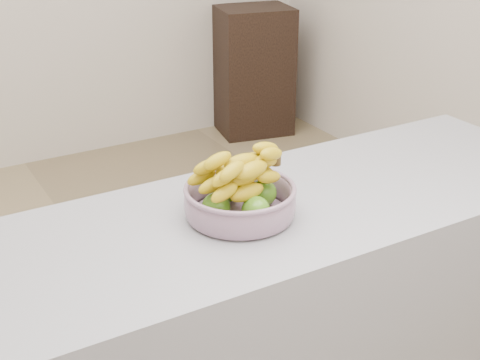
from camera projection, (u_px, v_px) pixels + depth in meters
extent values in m
plane|color=#8C7955|center=(149.00, 334.00, 2.69)|extent=(4.00, 4.00, 0.00)
cube|color=#9B9AA2|center=(249.00, 355.00, 1.88)|extent=(2.00, 0.60, 0.90)
cube|color=black|center=(254.00, 71.00, 4.62)|extent=(0.55, 0.48, 0.87)
cylinder|color=#A1ABC2|center=(240.00, 214.00, 1.68)|extent=(0.24, 0.24, 0.01)
torus|color=#A1ABC2|center=(240.00, 189.00, 1.65)|extent=(0.28, 0.28, 0.01)
sphere|color=#529619|center=(256.00, 210.00, 1.61)|extent=(0.07, 0.07, 0.07)
sphere|color=#529619|center=(263.00, 193.00, 1.70)|extent=(0.07, 0.07, 0.07)
sphere|color=#529619|center=(225.00, 189.00, 1.72)|extent=(0.07, 0.07, 0.07)
sphere|color=#529619|center=(216.00, 207.00, 1.63)|extent=(0.07, 0.07, 0.07)
ellipsoid|color=yellow|center=(247.00, 192.00, 1.61)|extent=(0.18, 0.07, 0.04)
ellipsoid|color=yellow|center=(237.00, 186.00, 1.64)|extent=(0.18, 0.05, 0.04)
ellipsoid|color=yellow|center=(227.00, 179.00, 1.67)|extent=(0.18, 0.05, 0.04)
ellipsoid|color=yellow|center=(245.00, 177.00, 1.61)|extent=(0.18, 0.08, 0.04)
ellipsoid|color=yellow|center=(235.00, 170.00, 1.65)|extent=(0.18, 0.07, 0.04)
ellipsoid|color=yellow|center=(242.00, 162.00, 1.62)|extent=(0.18, 0.05, 0.04)
ellipsoid|color=yellow|center=(252.00, 170.00, 1.59)|extent=(0.18, 0.09, 0.04)
cylinder|color=#463416|center=(276.00, 159.00, 1.68)|extent=(0.03, 0.03, 0.03)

